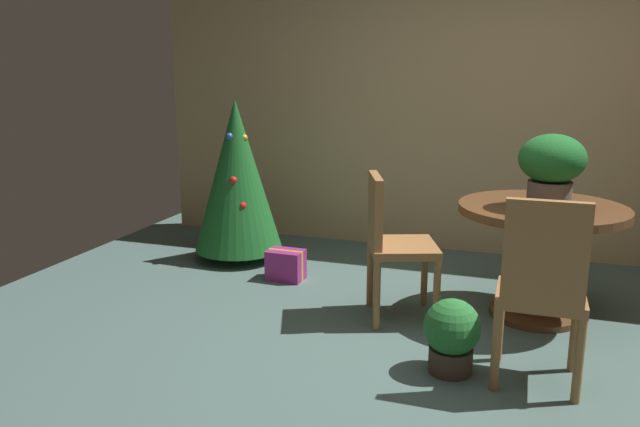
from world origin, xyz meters
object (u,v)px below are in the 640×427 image
object	(u,v)px
wooden_chair_near	(542,285)
potted_plant	(452,334)
round_dining_table	(540,244)
flower_vase	(552,166)
wooden_chair_left_near	(392,238)
holiday_tree	(237,176)
gift_box_purple	(286,265)

from	to	relation	value
wooden_chair_near	potted_plant	size ratio (longest dim) A/B	2.44
round_dining_table	flower_vase	xyz separation A→B (m)	(0.03, -0.07, 0.51)
flower_vase	potted_plant	bearing A→B (deg)	-117.20
round_dining_table	wooden_chair_left_near	xyz separation A→B (m)	(-0.87, -0.32, 0.04)
wooden_chair_near	holiday_tree	distance (m)	2.77
wooden_chair_left_near	potted_plant	xyz separation A→B (m)	(0.46, -0.62, -0.31)
wooden_chair_near	potted_plant	distance (m)	0.53
wooden_chair_near	potted_plant	world-z (taller)	wooden_chair_near
round_dining_table	wooden_chair_near	bearing A→B (deg)	-90.00
round_dining_table	wooden_chair_near	distance (m)	0.96
flower_vase	potted_plant	size ratio (longest dim) A/B	1.13
gift_box_purple	wooden_chair_near	bearing A→B (deg)	-32.07
wooden_chair_left_near	gift_box_purple	distance (m)	1.09
gift_box_purple	flower_vase	bearing A→B (deg)	-6.82
flower_vase	gift_box_purple	xyz separation A→B (m)	(-1.80, 0.21, -0.87)
holiday_tree	potted_plant	world-z (taller)	holiday_tree
wooden_chair_near	wooden_chair_left_near	bearing A→B (deg)	143.52
wooden_chair_near	round_dining_table	bearing A→B (deg)	90.00
gift_box_purple	potted_plant	size ratio (longest dim) A/B	0.68
flower_vase	wooden_chair_left_near	distance (m)	1.04
gift_box_purple	round_dining_table	bearing A→B (deg)	-4.66
holiday_tree	wooden_chair_near	bearing A→B (deg)	-32.38
holiday_tree	round_dining_table	bearing A→B (deg)	-12.47
wooden_chair_near	holiday_tree	xyz separation A→B (m)	(-2.33, 1.48, 0.16)
round_dining_table	holiday_tree	distance (m)	2.40
wooden_chair_left_near	flower_vase	bearing A→B (deg)	15.34
wooden_chair_left_near	potted_plant	bearing A→B (deg)	-53.33
wooden_chair_near	holiday_tree	size ratio (longest dim) A/B	0.74
gift_box_purple	potted_plant	xyz separation A→B (m)	(1.35, -1.08, 0.10)
wooden_chair_left_near	gift_box_purple	xyz separation A→B (m)	(-0.89, 0.46, -0.41)
flower_vase	wooden_chair_near	xyz separation A→B (m)	(-0.03, -0.89, -0.45)
gift_box_purple	wooden_chair_left_near	bearing A→B (deg)	-27.31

